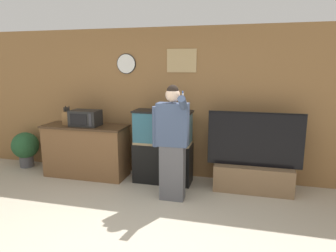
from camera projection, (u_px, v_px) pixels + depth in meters
name	position (u px, v px, depth m)	size (l,w,h in m)	color
wall_back_paneled	(172.00, 103.00, 5.27)	(10.00, 0.08, 2.60)	olive
counter_island	(86.00, 151.00, 5.35)	(1.50, 0.57, 0.93)	brown
microwave	(85.00, 118.00, 5.20)	(0.50, 0.33, 0.27)	black
knife_block	(67.00, 118.00, 5.27)	(0.15, 0.09, 0.34)	brown
aquarium_on_stand	(163.00, 147.00, 5.03)	(0.97, 0.40, 1.23)	black
tv_on_stand	(253.00, 169.00, 4.70)	(1.45, 0.40, 1.26)	brown
person_standing	(172.00, 141.00, 4.32)	(0.53, 0.40, 1.70)	#515156
potted_plant	(25.00, 147.00, 5.84)	(0.51, 0.51, 0.69)	#4C4C51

